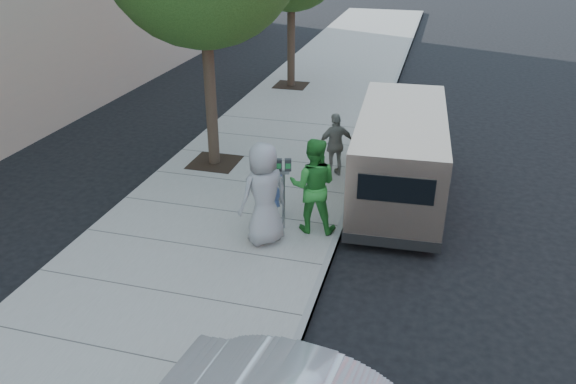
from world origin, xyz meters
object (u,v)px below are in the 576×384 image
Objects in this scene: person_officer at (270,184)px; person_green_shirt at (313,186)px; parking_meter at (283,179)px; person_gray_shirt at (264,194)px; van at (400,154)px; person_striped_polo at (336,145)px.

person_officer is 0.82× the size of person_green_shirt.
parking_meter is at bearing 2.92° from person_green_shirt.
person_gray_shirt is (0.17, -0.90, 0.21)m from person_officer.
van is at bearing 32.94° from parking_meter.
person_green_shirt is 1.25× the size of person_striped_polo.
person_officer is at bearing 39.93° from person_striped_polo.
parking_meter is 0.60m from person_green_shirt.
parking_meter is 0.74× the size of person_gray_shirt.
parking_meter is 0.77× the size of person_green_shirt.
person_green_shirt is (0.58, 0.10, -0.12)m from parking_meter.
person_green_shirt is at bearing 60.74° from person_striped_polo.
parking_meter is at bearing -134.76° from van.
parking_meter is at bearing 49.13° from person_striped_polo.
parking_meter is at bearing -37.97° from person_officer.
person_striped_polo is (0.72, 3.44, -0.23)m from person_gray_shirt.
person_green_shirt is 0.96× the size of person_gray_shirt.
person_officer reaches higher than parking_meter.
person_officer is at bearing -143.76° from van.
person_gray_shirt reaches higher than person_officer.
van is 2.74× the size of person_gray_shirt.
person_gray_shirt is (-2.27, -2.90, 0.09)m from van.
van is at bearing -176.20° from person_gray_shirt.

